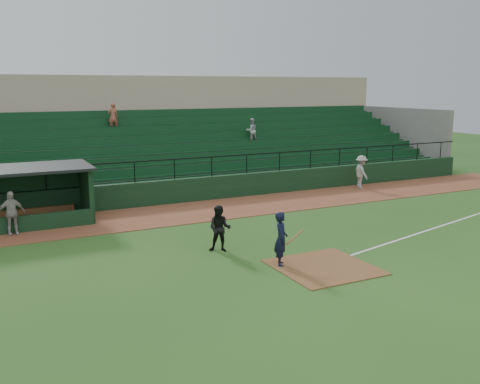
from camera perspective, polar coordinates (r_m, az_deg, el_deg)
name	(u,v)px	position (r m, az deg, el deg)	size (l,w,h in m)	color
ground	(306,259)	(18.14, 7.15, -7.12)	(90.00, 90.00, 0.00)	#28521A
warning_track	(211,210)	(24.92, -3.09, -1.92)	(40.00, 4.00, 0.03)	brown
home_plate_dirt	(324,267)	(17.36, 8.99, -7.97)	(3.00, 3.00, 0.03)	brown
foul_line	(449,223)	(24.15, 21.55, -3.16)	(18.00, 0.09, 0.01)	white
stadium_structure	(155,144)	(32.38, -9.16, 5.12)	(38.00, 13.08, 6.40)	black
batter_at_plate	(281,239)	(17.13, 4.44, -5.05)	(1.13, 0.77, 1.78)	black
umpire	(220,229)	(18.55, -2.18, -3.96)	(0.80, 0.62, 1.64)	black
runner	(361,172)	(30.71, 12.91, 2.12)	(1.20, 0.69, 1.86)	#A49F99
dugout_player_a	(11,213)	(22.35, -23.38, -2.08)	(1.01, 0.42, 1.72)	#AAA69F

